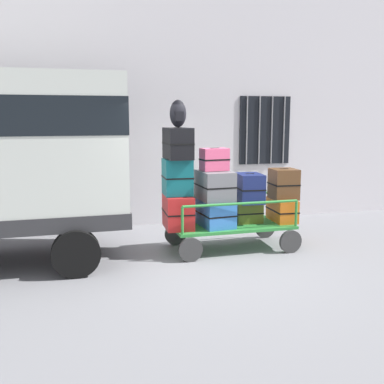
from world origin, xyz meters
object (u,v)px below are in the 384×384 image
at_px(suitcase_midleft_bottom, 215,213).
at_px(suitcase_midright_bottom, 282,210).
at_px(suitcase_center_bottom, 248,212).
at_px(suitcase_left_top, 178,143).
at_px(luggage_cart, 231,229).
at_px(suitcase_midright_middle, 284,184).
at_px(suitcase_center_middle, 250,188).
at_px(suitcase_left_middle, 177,177).
at_px(backpack, 178,114).
at_px(suitcase_midleft_top, 214,159).
at_px(suitcase_midleft_middle, 215,185).
at_px(suitcase_left_bottom, 178,212).

distance_m(suitcase_midleft_bottom, suitcase_midright_bottom, 1.29).
bearing_deg(suitcase_center_bottom, suitcase_left_top, -177.80).
xyz_separation_m(luggage_cart, suitcase_midright_middle, (0.96, -0.04, 0.76)).
bearing_deg(suitcase_center_middle, suitcase_center_bottom, 90.00).
distance_m(suitcase_left_middle, suitcase_center_middle, 1.31).
bearing_deg(backpack, suitcase_left_middle, 88.53).
relative_size(suitcase_midleft_top, backpack, 1.10).
bearing_deg(suitcase_midright_middle, suitcase_midleft_top, 177.94).
relative_size(suitcase_midleft_middle, backpack, 1.69).
distance_m(suitcase_left_bottom, suitcase_center_bottom, 1.29).
bearing_deg(suitcase_center_middle, suitcase_midright_bottom, 0.26).
xyz_separation_m(suitcase_midright_bottom, backpack, (-1.93, -0.04, 1.70)).
bearing_deg(suitcase_midleft_top, suitcase_left_middle, 178.00).
relative_size(suitcase_left_top, suitcase_midright_middle, 1.20).
height_order(suitcase_midleft_middle, suitcase_midright_middle, suitcase_midleft_middle).
xyz_separation_m(suitcase_midleft_bottom, suitcase_center_bottom, (0.64, 0.06, -0.04)).
height_order(luggage_cart, suitcase_left_top, suitcase_left_top).
relative_size(suitcase_left_middle, suitcase_midleft_top, 1.25).
distance_m(suitcase_midright_bottom, backpack, 2.57).
relative_size(suitcase_midleft_middle, suitcase_center_middle, 1.22).
xyz_separation_m(suitcase_left_bottom, suitcase_midright_middle, (1.93, -0.03, 0.40)).
bearing_deg(suitcase_midright_middle, suitcase_midleft_middle, 179.24).
bearing_deg(suitcase_midleft_bottom, suitcase_left_middle, 174.59).
relative_size(luggage_cart, suitcase_left_bottom, 3.03).
bearing_deg(suitcase_midleft_middle, suitcase_midleft_top, 90.00).
bearing_deg(suitcase_midleft_bottom, suitcase_midleft_top, 90.00).
distance_m(suitcase_left_top, suitcase_center_bottom, 1.79).
bearing_deg(suitcase_midleft_middle, suitcase_left_middle, 175.40).
height_order(suitcase_center_middle, suitcase_midright_bottom, suitcase_center_middle).
bearing_deg(suitcase_midright_bottom, suitcase_midleft_bottom, -179.22).
bearing_deg(suitcase_left_top, suitcase_midright_middle, -0.60).
height_order(suitcase_midleft_bottom, suitcase_midright_middle, suitcase_midright_middle).
height_order(suitcase_left_top, suitcase_center_middle, suitcase_left_top).
bearing_deg(suitcase_center_middle, suitcase_midleft_bottom, -178.71).
bearing_deg(luggage_cart, suitcase_midleft_bottom, -175.04).
relative_size(luggage_cart, backpack, 4.93).
relative_size(suitcase_left_bottom, suitcase_left_middle, 1.18).
relative_size(suitcase_midleft_bottom, suitcase_midright_bottom, 1.15).
bearing_deg(suitcase_left_bottom, suitcase_center_middle, -0.38).
xyz_separation_m(luggage_cart, backpack, (-0.97, -0.05, 1.99)).
bearing_deg(luggage_cart, suitcase_midright_middle, -2.12).
xyz_separation_m(luggage_cart, suitcase_midleft_top, (-0.32, 0.01, 1.23)).
xyz_separation_m(suitcase_midright_bottom, suitcase_midright_middle, (0.00, -0.03, 0.48)).
xyz_separation_m(suitcase_left_middle, suitcase_center_bottom, (1.29, 0.00, -0.68)).
relative_size(suitcase_left_middle, suitcase_left_top, 0.93).
distance_m(suitcase_left_top, suitcase_midright_middle, 2.07).
xyz_separation_m(suitcase_center_bottom, suitcase_midright_bottom, (0.64, -0.04, 0.02)).
bearing_deg(luggage_cart, suitcase_midleft_middle, -176.66).
xyz_separation_m(suitcase_left_bottom, suitcase_center_bottom, (1.29, 0.04, -0.09)).
xyz_separation_m(suitcase_midleft_top, backpack, (-0.64, -0.06, 0.76)).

